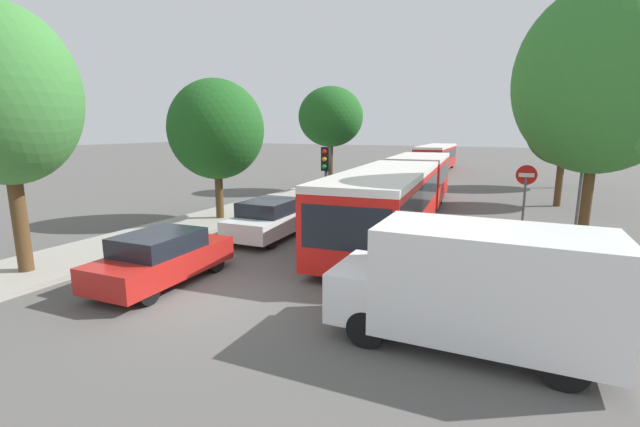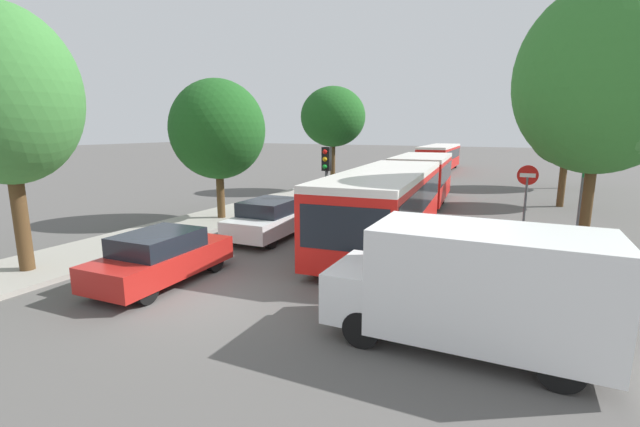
# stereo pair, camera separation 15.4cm
# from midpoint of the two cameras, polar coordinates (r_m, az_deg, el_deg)

# --- Properties ---
(ground_plane) EXTENTS (200.00, 200.00, 0.00)m
(ground_plane) POSITION_cam_midpoint_polar(r_m,az_deg,el_deg) (10.90, -14.05, -11.03)
(ground_plane) COLOR #565451
(kerb_strip_left) EXTENTS (3.20, 45.77, 0.14)m
(kerb_strip_left) POSITION_cam_midpoint_polar(r_m,az_deg,el_deg) (28.80, -0.42, 3.21)
(kerb_strip_left) COLOR #9E998E
(kerb_strip_left) RESTS_ON ground
(articulated_bus) EXTENTS (4.47, 17.92, 2.64)m
(articulated_bus) POSITION_cam_midpoint_polar(r_m,az_deg,el_deg) (19.13, 10.80, 3.36)
(articulated_bus) COLOR red
(articulated_bus) RESTS_ON ground
(city_bus_rear) EXTENTS (3.21, 11.80, 2.51)m
(city_bus_rear) POSITION_cam_midpoint_polar(r_m,az_deg,el_deg) (44.30, 15.15, 7.41)
(city_bus_rear) COLOR red
(city_bus_rear) RESTS_ON ground
(queued_car_red) EXTENTS (1.91, 4.11, 1.40)m
(queued_car_red) POSITION_cam_midpoint_polar(r_m,az_deg,el_deg) (12.17, -20.67, -5.52)
(queued_car_red) COLOR #B21E19
(queued_car_red) RESTS_ON ground
(queued_car_white) EXTENTS (2.00, 4.30, 1.46)m
(queued_car_white) POSITION_cam_midpoint_polar(r_m,az_deg,el_deg) (16.24, -6.88, -0.69)
(queued_car_white) COLOR white
(queued_car_white) RESTS_ON ground
(queued_car_green) EXTENTS (1.99, 4.28, 1.46)m
(queued_car_green) POSITION_cam_midpoint_polar(r_m,az_deg,el_deg) (20.92, 1.13, 2.04)
(queued_car_green) COLOR #236638
(queued_car_green) RESTS_ON ground
(queued_car_blue) EXTENTS (2.07, 4.44, 1.51)m
(queued_car_blue) POSITION_cam_midpoint_polar(r_m,az_deg,el_deg) (25.27, 6.73, 3.61)
(queued_car_blue) COLOR #284799
(queued_car_blue) RESTS_ON ground
(queued_car_navy) EXTENTS (2.09, 4.50, 1.53)m
(queued_car_navy) POSITION_cam_midpoint_polar(r_m,az_deg,el_deg) (30.69, 9.78, 4.87)
(queued_car_navy) COLOR navy
(queued_car_navy) RESTS_ON ground
(white_van) EXTENTS (5.06, 2.12, 2.31)m
(white_van) POSITION_cam_midpoint_polar(r_m,az_deg,el_deg) (8.49, 19.71, -8.86)
(white_van) COLOR white
(white_van) RESTS_ON ground
(traffic_light) EXTENTS (0.32, 0.36, 3.40)m
(traffic_light) POSITION_cam_midpoint_polar(r_m,az_deg,el_deg) (16.36, 0.51, 5.70)
(traffic_light) COLOR #56595E
(traffic_light) RESTS_ON ground
(no_entry_sign) EXTENTS (0.70, 0.08, 2.82)m
(no_entry_sign) POSITION_cam_midpoint_polar(r_m,az_deg,el_deg) (16.84, 25.42, 2.65)
(no_entry_sign) COLOR #56595E
(no_entry_sign) RESTS_ON ground
(direction_sign_post) EXTENTS (0.19, 1.40, 3.60)m
(direction_sign_post) POSITION_cam_midpoint_polar(r_m,az_deg,el_deg) (17.45, 31.32, 4.66)
(direction_sign_post) COLOR #56595E
(direction_sign_post) RESTS_ON ground
(tree_left_near) EXTENTS (3.81, 3.81, 7.30)m
(tree_left_near) POSITION_cam_midpoint_polar(r_m,az_deg,el_deg) (14.24, -36.87, 11.99)
(tree_left_near) COLOR #51381E
(tree_left_near) RESTS_ON ground
(tree_left_mid) EXTENTS (4.13, 4.13, 6.20)m
(tree_left_mid) POSITION_cam_midpoint_polar(r_m,az_deg,el_deg) (19.44, -14.05, 10.48)
(tree_left_mid) COLOR #51381E
(tree_left_mid) RESTS_ON ground
(tree_left_far) EXTENTS (4.17, 4.17, 6.77)m
(tree_left_far) POSITION_cam_midpoint_polar(r_m,az_deg,el_deg) (28.29, 1.28, 12.74)
(tree_left_far) COLOR #51381E
(tree_left_far) RESTS_ON ground
(tree_right_near) EXTENTS (4.65, 4.65, 8.08)m
(tree_right_near) POSITION_cam_midpoint_polar(r_m,az_deg,el_deg) (14.63, 33.43, 14.24)
(tree_right_near) COLOR #51381E
(tree_right_near) RESTS_ON ground
(tree_right_mid) EXTENTS (3.76, 3.76, 6.03)m
(tree_right_mid) POSITION_cam_midpoint_polar(r_m,az_deg,el_deg) (25.94, 29.71, 9.82)
(tree_right_mid) COLOR #51381E
(tree_right_mid) RESTS_ON ground
(tree_right_far) EXTENTS (4.32, 4.32, 7.72)m
(tree_right_far) POSITION_cam_midpoint_polar(r_m,az_deg,el_deg) (34.25, 30.02, 11.16)
(tree_right_far) COLOR #51381E
(tree_right_far) RESTS_ON ground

